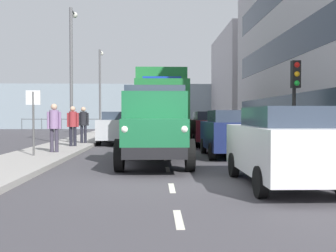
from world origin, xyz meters
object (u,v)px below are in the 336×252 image
car_silver_oppositeside_0 (118,127)px  pedestrian_couple_a (54,123)px  car_maroon_kerbside_2 (209,128)px  lorry_cargo_green (161,105)px  car_white_kerbside_near (282,145)px  pedestrian_with_bag (72,122)px  lamp_post_promenade (72,63)px  pedestrian_by_lamp (73,123)px  pedestrian_couple_b (83,122)px  car_navy_kerbside_1 (230,133)px  lamp_post_far (100,84)px  traffic_light_near (295,87)px  truck_vintage_green (155,127)px  street_sign (33,111)px

car_silver_oppositeside_0 → pedestrian_couple_a: 6.74m
car_maroon_kerbside_2 → lorry_cargo_green: bearing=-13.9°
car_white_kerbside_near → pedestrian_with_bag: size_ratio=2.43×
car_maroon_kerbside_2 → lamp_post_promenade: size_ratio=0.65×
car_white_kerbside_near → pedestrian_by_lamp: bearing=-55.3°
lorry_cargo_green → pedestrian_couple_b: (3.90, 1.04, -0.86)m
car_navy_kerbside_1 → car_silver_oppositeside_0: 8.40m
pedestrian_couple_a → pedestrian_by_lamp: 2.90m
car_navy_kerbside_1 → lamp_post_far: bearing=-66.0°
pedestrian_couple_a → traffic_light_near: traffic_light_near is taller
pedestrian_couple_a → traffic_light_near: (-8.47, 1.93, 1.24)m
car_navy_kerbside_1 → car_maroon_kerbside_2: size_ratio=0.87×
lorry_cargo_green → traffic_light_near: (-4.37, 7.87, 0.40)m
traffic_light_near → lamp_post_far: lamp_post_far is taller
car_navy_kerbside_1 → lamp_post_promenade: 9.74m
truck_vintage_green → pedestrian_couple_a: size_ratio=3.09×
car_maroon_kerbside_2 → pedestrian_with_bag: size_ratio=2.65×
lorry_cargo_green → truck_vintage_green: bearing=88.0°
traffic_light_near → street_sign: traffic_light_near is taller
pedestrian_couple_a → pedestrian_by_lamp: (-0.10, -2.90, -0.02)m
car_silver_oppositeside_0 → traffic_light_near: bearing=128.5°
lorry_cargo_green → car_navy_kerbside_1: (-2.47, 6.33, -1.18)m
lorry_cargo_green → car_silver_oppositeside_0: 2.68m
car_silver_oppositeside_0 → lamp_post_promenade: size_ratio=0.67×
pedestrian_by_lamp → truck_vintage_green: bearing=122.6°
car_white_kerbside_near → car_silver_oppositeside_0: (4.81, -12.98, 0.00)m
truck_vintage_green → pedestrian_couple_b: (3.60, -7.80, 0.04)m
lamp_post_promenade → pedestrian_couple_a: bearing=94.9°
pedestrian_with_bag → lamp_post_far: lamp_post_far is taller
lamp_post_far → car_white_kerbside_near: bearing=107.8°
pedestrian_with_bag → traffic_light_near: traffic_light_near is taller
pedestrian_by_lamp → traffic_light_near: bearing=150.0°
truck_vintage_green → street_sign: bearing=-21.7°
traffic_light_near → lorry_cargo_green: bearing=-60.9°
car_silver_oppositeside_0 → pedestrian_by_lamp: 3.98m
lamp_post_far → street_sign: size_ratio=2.82×
car_white_kerbside_near → lamp_post_far: lamp_post_far is taller
car_maroon_kerbside_2 → lamp_post_promenade: lamp_post_promenade is taller
pedestrian_couple_a → pedestrian_couple_b: bearing=-92.4°
traffic_light_near → lamp_post_promenade: lamp_post_promenade is taller
car_white_kerbside_near → car_navy_kerbside_1: (0.00, -6.09, -0.00)m
pedestrian_couple_a → lamp_post_promenade: (0.47, -5.47, 2.97)m
truck_vintage_green → car_silver_oppositeside_0: size_ratio=1.24×
truck_vintage_green → lamp_post_far: lamp_post_far is taller
car_silver_oppositeside_0 → traffic_light_near: 10.89m
truck_vintage_green → pedestrian_couple_a: bearing=-37.3°
pedestrian_couple_a → street_sign: 1.36m
car_white_kerbside_near → car_maroon_kerbside_2: 11.81m
truck_vintage_green → pedestrian_by_lamp: size_ratio=3.15×
car_white_kerbside_near → street_sign: 8.76m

